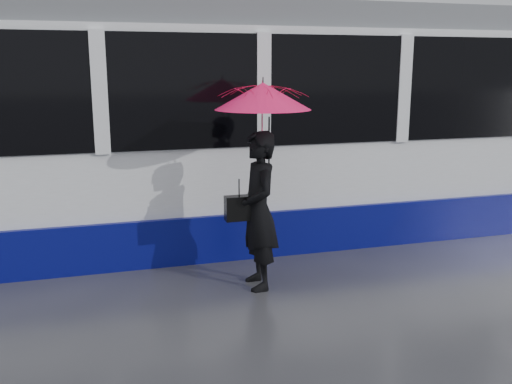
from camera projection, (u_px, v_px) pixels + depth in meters
name	position (u px, v px, depth m)	size (l,w,h in m)	color
ground	(263.00, 296.00, 6.36)	(90.00, 90.00, 0.00)	#2C2C31
rails	(215.00, 233.00, 8.70)	(34.00, 1.51, 0.02)	#3F3D38
woman	(258.00, 211.00, 6.45)	(0.66, 0.43, 1.81)	black
umbrella	(263.00, 115.00, 6.23)	(1.06, 1.06, 1.22)	#FD155C
handbag	(239.00, 208.00, 6.40)	(0.32, 0.14, 0.46)	black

